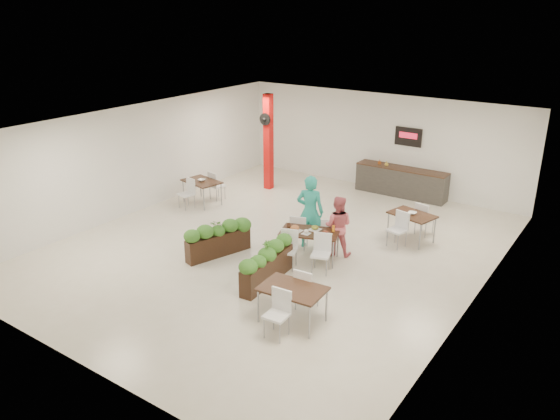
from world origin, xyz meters
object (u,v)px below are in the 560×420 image
at_px(service_counter, 401,181).
at_px(side_table_c, 292,293).
at_px(side_table_a, 202,184).
at_px(planter_right, 267,262).
at_px(planter_left, 218,237).
at_px(diner_woman, 337,226).
at_px(main_table, 309,236).
at_px(red_column, 268,141).
at_px(diner_man, 310,212).
at_px(side_table_b, 412,218).

relative_size(service_counter, side_table_c, 1.82).
bearing_deg(side_table_a, planter_right, -21.82).
distance_m(service_counter, planter_left, 7.16).
distance_m(diner_woman, side_table_c, 3.34).
xyz_separation_m(main_table, diner_woman, (0.41, 0.66, 0.13)).
bearing_deg(red_column, diner_woman, -36.39).
bearing_deg(diner_woman, planter_left, 16.85).
distance_m(main_table, side_table_a, 5.12).
bearing_deg(diner_woman, diner_man, -19.19).
bearing_deg(side_table_c, planter_left, 151.00).
relative_size(planter_right, side_table_c, 1.18).
relative_size(diner_man, side_table_a, 1.15).
xyz_separation_m(side_table_b, side_table_c, (-0.39, -5.11, 0.00)).
distance_m(planter_left, side_table_b, 5.09).
bearing_deg(planter_right, red_column, 125.51).
xyz_separation_m(service_counter, side_table_c, (1.29, -8.41, 0.14)).
bearing_deg(diner_woman, planter_right, 56.43).
xyz_separation_m(diner_woman, planter_left, (-2.39, -1.74, -0.27)).
bearing_deg(planter_left, main_table, 28.61).
xyz_separation_m(red_column, planter_right, (3.92, -5.50, -1.14)).
xyz_separation_m(red_column, planter_left, (2.09, -5.04, -1.14)).
height_order(red_column, service_counter, red_column).
distance_m(planter_right, side_table_c, 1.73).
bearing_deg(side_table_b, planter_right, -99.14).
xyz_separation_m(diner_man, side_table_c, (1.61, -3.24, -0.33)).
height_order(service_counter, main_table, service_counter).
bearing_deg(main_table, planter_left, -151.39).
bearing_deg(side_table_a, planter_left, -30.83).
bearing_deg(red_column, side_table_b, -14.19).
bearing_deg(diner_man, red_column, -61.09).
height_order(diner_man, diner_woman, diner_man).
distance_m(main_table, side_table_b, 2.99).
xyz_separation_m(diner_man, planter_right, (0.24, -2.19, -0.46)).
bearing_deg(service_counter, planter_left, -105.41).
distance_m(side_table_b, side_table_c, 5.12).
height_order(red_column, side_table_c, red_column).
xyz_separation_m(main_table, side_table_c, (1.22, -2.58, -0.01)).
xyz_separation_m(planter_right, side_table_c, (1.37, -1.05, 0.13)).
xyz_separation_m(service_counter, side_table_a, (-4.81, -4.30, 0.14)).
height_order(red_column, side_table_a, red_column).
height_order(diner_man, planter_right, diner_man).
relative_size(service_counter, main_table, 1.55).
relative_size(diner_man, planter_left, 1.09).
xyz_separation_m(service_counter, diner_man, (-0.32, -5.17, 0.47)).
bearing_deg(diner_man, planter_right, 77.01).
height_order(main_table, planter_right, planter_right).
xyz_separation_m(diner_woman, side_table_b, (1.20, 1.87, -0.14)).
distance_m(red_column, main_table, 5.77).
relative_size(diner_man, planter_right, 1.00).
bearing_deg(side_table_b, red_column, -179.91).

